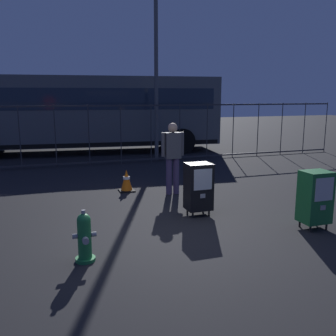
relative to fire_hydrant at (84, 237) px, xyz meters
The scene contains 9 objects.
ground_plane 1.64m from the fire_hydrant, 19.31° to the left, with size 60.00×60.00×0.00m, color black.
fire_hydrant is the anchor object (origin of this frame).
newspaper_box_primary 3.94m from the fire_hydrant, ahead, with size 0.48×0.42×1.02m.
newspaper_box_secondary 2.71m from the fire_hydrant, 30.95° to the left, with size 0.48×0.42×1.02m.
pedestrian 3.91m from the fire_hydrant, 52.13° to the left, with size 0.55×0.22×1.67m.
traffic_cone 3.90m from the fire_hydrant, 69.01° to the left, with size 0.36×0.36×0.53m.
fence_barrier 7.55m from the fire_hydrant, 78.40° to the left, with size 18.03×0.04×2.00m.
bus_near 10.53m from the fire_hydrant, 83.06° to the left, with size 10.70×3.64×3.00m.
street_light_near_left 9.14m from the fire_hydrant, 66.25° to the left, with size 0.32×0.32×6.28m.
Camera 1 is at (-1.99, -5.56, 2.30)m, focal length 39.98 mm.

